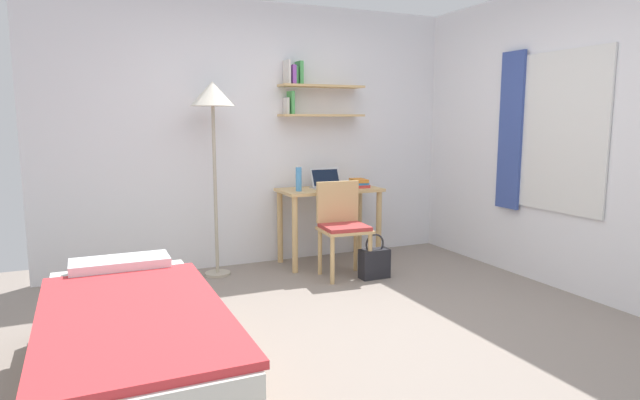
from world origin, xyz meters
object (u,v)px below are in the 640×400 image
at_px(bed, 133,346).
at_px(handbag, 374,263).
at_px(desk_chair, 342,224).
at_px(laptop, 327,183).
at_px(standing_lamp, 213,105).
at_px(water_bottle, 299,179).
at_px(desk, 329,204).
at_px(book_stack, 359,183).

relative_size(bed, handbag, 4.83).
distance_m(desk_chair, laptop, 0.62).
relative_size(standing_lamp, handbag, 4.29).
bearing_deg(bed, desk_chair, 36.21).
bearing_deg(water_bottle, standing_lamp, 173.71).
bearing_deg(desk_chair, desk, 79.26).
bearing_deg(bed, water_bottle, 47.36).
bearing_deg(desk, water_bottle, -169.35).
relative_size(desk_chair, handbag, 2.10).
relative_size(bed, book_stack, 8.54).
bearing_deg(desk_chair, bed, -143.79).
xyz_separation_m(standing_lamp, book_stack, (1.47, -0.06, -0.78)).
relative_size(standing_lamp, book_stack, 7.59).
bearing_deg(book_stack, handbag, -105.06).
distance_m(water_bottle, book_stack, 0.68).
bearing_deg(desk, bed, -137.07).
relative_size(desk, book_stack, 4.29).
xyz_separation_m(bed, water_bottle, (1.72, 1.87, 0.65)).
bearing_deg(standing_lamp, handbag, -28.16).
bearing_deg(laptop, desk_chair, -99.20).
height_order(bed, book_stack, book_stack).
bearing_deg(standing_lamp, water_bottle, -6.29).
height_order(desk_chair, handbag, desk_chair).
height_order(desk, desk_chair, desk_chair).
distance_m(standing_lamp, water_bottle, 1.07).
relative_size(laptop, handbag, 0.77).
relative_size(desk, desk_chair, 1.15).
distance_m(bed, desk_chair, 2.48).
relative_size(desk_chair, book_stack, 3.72).
bearing_deg(standing_lamp, desk, -0.98).
relative_size(bed, water_bottle, 8.68).
bearing_deg(desk_chair, handbag, -40.36).
relative_size(desk, water_bottle, 4.36).
relative_size(water_bottle, book_stack, 0.98).
xyz_separation_m(water_bottle, book_stack, (0.68, 0.03, -0.07)).
xyz_separation_m(desk_chair, water_bottle, (-0.27, 0.41, 0.39)).
distance_m(standing_lamp, book_stack, 1.67).
height_order(desk, book_stack, book_stack).
xyz_separation_m(bed, desk_chair, (1.99, 1.46, 0.26)).
distance_m(bed, standing_lamp, 2.55).
bearing_deg(desk, handbag, -78.03).
distance_m(desk_chair, book_stack, 0.67).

